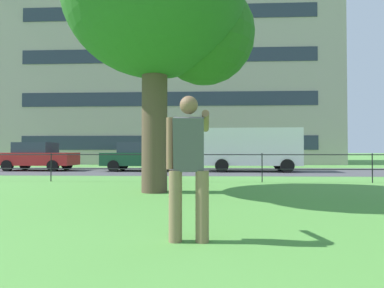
% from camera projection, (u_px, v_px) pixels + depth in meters
% --- Properties ---
extents(street_strip, '(80.00, 6.62, 0.01)m').
position_uv_depth(street_strip, '(243.00, 171.00, 16.96)').
color(street_strip, '#4C4C51').
rests_on(street_strip, ground).
extents(park_fence, '(29.77, 0.04, 1.00)m').
position_uv_depth(park_fence, '(262.00, 163.00, 11.12)').
color(park_fence, black).
rests_on(park_fence, ground).
extents(tree_small_lawn, '(5.10, 5.27, 7.09)m').
position_uv_depth(tree_small_lawn, '(156.00, 2.00, 8.51)').
color(tree_small_lawn, brown).
rests_on(tree_small_lawn, ground).
extents(person_thrower, '(0.52, 0.77, 1.74)m').
position_uv_depth(person_thrower, '(189.00, 163.00, 3.87)').
color(person_thrower, '#846B4C').
rests_on(person_thrower, ground).
extents(car_red_center, '(4.04, 1.88, 1.54)m').
position_uv_depth(car_red_center, '(38.00, 156.00, 17.69)').
color(car_red_center, red).
rests_on(car_red_center, ground).
extents(car_dark_green_right, '(4.06, 1.93, 1.54)m').
position_uv_depth(car_dark_green_right, '(140.00, 157.00, 17.29)').
color(car_dark_green_right, '#194C2D').
rests_on(car_dark_green_right, ground).
extents(panel_van_far_right, '(5.07, 2.25, 2.24)m').
position_uv_depth(panel_van_far_right, '(251.00, 147.00, 16.95)').
color(panel_van_far_right, white).
rests_on(panel_van_far_right, ground).
extents(apartment_building_background, '(27.92, 13.82, 14.11)m').
position_uv_depth(apartment_building_background, '(175.00, 91.00, 32.06)').
color(apartment_building_background, '#ADA393').
rests_on(apartment_building_background, ground).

